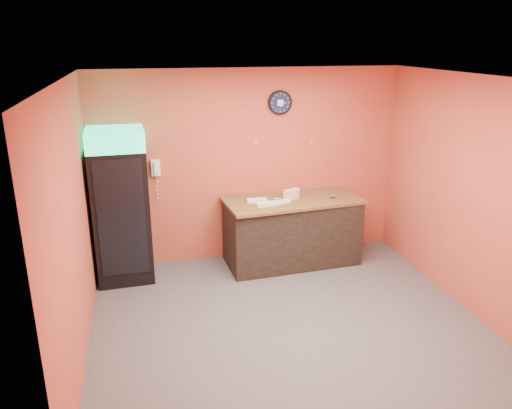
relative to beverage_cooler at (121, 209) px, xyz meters
name	(u,v)px	position (x,y,z in m)	size (l,w,h in m)	color
floor	(287,321)	(1.85, -1.60, -1.02)	(4.50, 4.50, 0.00)	#47474C
back_wall	(249,166)	(1.85, 0.40, 0.38)	(4.50, 0.02, 2.80)	#C25336
left_wall	(73,226)	(-0.40, -1.60, 0.38)	(0.02, 4.00, 2.80)	#C25336
right_wall	(469,195)	(4.10, -1.60, 0.38)	(0.02, 4.00, 2.80)	#C25336
ceiling	(292,78)	(1.85, -1.60, 1.78)	(4.50, 4.00, 0.02)	white
beverage_cooler	(121,209)	(0.00, 0.00, 0.00)	(0.76, 0.77, 2.08)	black
prep_counter	(291,232)	(2.39, -0.02, -0.54)	(1.89, 0.84, 0.95)	black
wall_clock	(280,103)	(2.29, 0.37, 1.29)	(0.35, 0.06, 0.35)	black
wall_phone	(156,168)	(0.50, 0.34, 0.45)	(0.12, 0.11, 0.23)	white
butcher_paper	(292,200)	(2.39, -0.02, -0.05)	(1.94, 0.92, 0.04)	brown
sub_roll_stack	(291,194)	(2.37, -0.05, 0.04)	(0.25, 0.17, 0.15)	#F4E0BE
wrapped_sandwich_left	(267,204)	(1.96, -0.23, -0.01)	(0.31, 0.12, 0.04)	white
wrapped_sandwich_mid	(281,202)	(2.18, -0.18, -0.01)	(0.26, 0.10, 0.04)	white
wrapped_sandwich_right	(257,200)	(1.86, -0.03, -0.01)	(0.29, 0.11, 0.04)	white
kitchen_tool	(284,197)	(2.27, 0.00, 0.00)	(0.06, 0.06, 0.06)	silver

